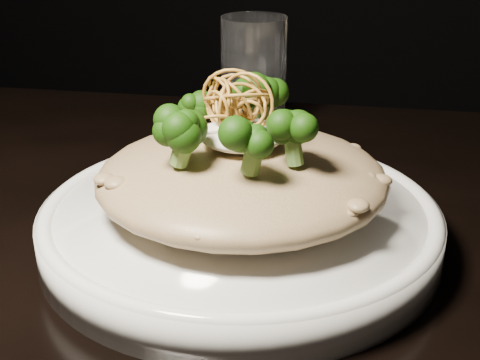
% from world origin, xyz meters
% --- Properties ---
extents(table, '(1.10, 0.80, 0.75)m').
position_xyz_m(table, '(0.00, 0.00, 0.67)').
color(table, black).
rests_on(table, ground).
extents(plate, '(0.31, 0.31, 0.03)m').
position_xyz_m(plate, '(-0.05, 0.01, 0.77)').
color(plate, white).
rests_on(plate, table).
extents(risotto, '(0.22, 0.22, 0.05)m').
position_xyz_m(risotto, '(-0.05, 0.01, 0.81)').
color(risotto, brown).
rests_on(risotto, plate).
extents(broccoli, '(0.16, 0.16, 0.06)m').
position_xyz_m(broccoli, '(-0.05, 0.01, 0.86)').
color(broccoli, black).
rests_on(broccoli, risotto).
extents(cheese, '(0.06, 0.06, 0.02)m').
position_xyz_m(cheese, '(-0.05, 0.02, 0.84)').
color(cheese, white).
rests_on(cheese, risotto).
extents(shallots, '(0.06, 0.06, 0.04)m').
position_xyz_m(shallots, '(-0.06, 0.02, 0.87)').
color(shallots, brown).
rests_on(shallots, cheese).
extents(drinking_glass, '(0.09, 0.09, 0.13)m').
position_xyz_m(drinking_glass, '(-0.09, 0.28, 0.82)').
color(drinking_glass, white).
rests_on(drinking_glass, table).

